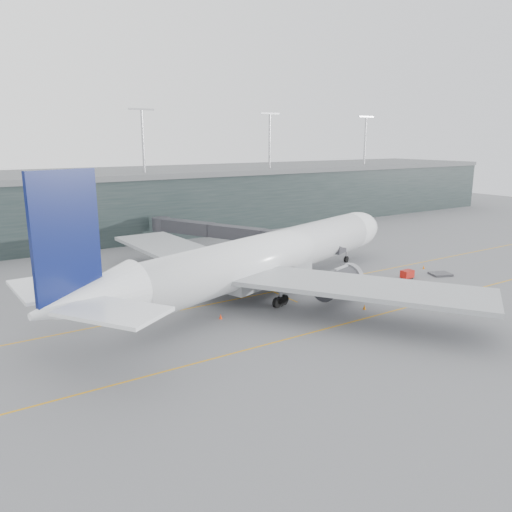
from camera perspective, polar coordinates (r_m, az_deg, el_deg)
ground at (r=76.79m, az=-2.80°, el=-3.96°), size 320.00×320.00×0.00m
taxiline_a at (r=73.51m, az=-1.22°, el=-4.73°), size 160.00×0.25×0.02m
taxiline_b at (r=61.30m, az=6.79°, el=-8.57°), size 160.00×0.25×0.02m
taxiline_lead_main at (r=96.06m, az=-6.25°, el=-0.50°), size 0.25×60.00×0.02m
terminal at (r=127.80m, az=-16.16°, el=5.94°), size 240.00×36.00×29.00m
main_aircraft at (r=74.27m, az=1.35°, el=-0.08°), size 69.24×63.78×19.91m
jet_bridge at (r=100.46m, az=-2.07°, el=2.90°), size 19.77×44.46×6.25m
gse_cart at (r=86.65m, az=16.89°, el=-1.98°), size 2.15×1.40×1.44m
baggage_dolly at (r=90.86m, az=20.33°, el=-1.94°), size 4.05×3.65×0.33m
uld_a at (r=82.51m, az=-8.40°, el=-2.12°), size 2.71×2.49×1.98m
uld_b at (r=85.79m, az=-9.03°, el=-1.68°), size 2.20×2.02×1.61m
uld_c at (r=85.06m, az=-6.03°, el=-1.57°), size 2.35×1.95×2.02m
cone_nose at (r=94.20m, az=18.62°, el=-1.20°), size 0.43×0.43×0.68m
cone_wing_stbd at (r=69.91m, az=12.29°, el=-5.71°), size 0.43×0.43×0.69m
cone_wing_port at (r=89.74m, az=-1.34°, el=-1.16°), size 0.49×0.49×0.78m
cone_tail at (r=65.03m, az=-4.06°, el=-6.90°), size 0.42×0.42×0.67m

